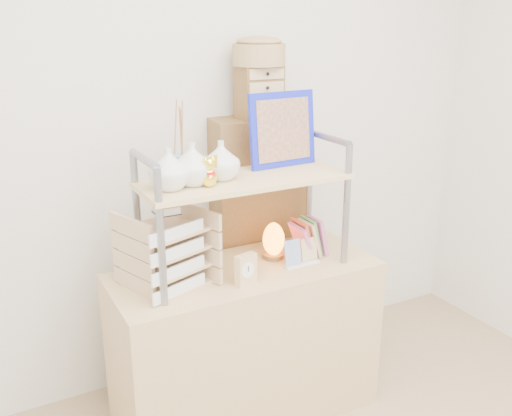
% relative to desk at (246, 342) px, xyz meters
% --- Properties ---
extents(room_shell, '(3.42, 3.41, 2.61)m').
position_rel_desk_xyz_m(room_shell, '(0.00, -0.81, 1.32)').
color(room_shell, silver).
rests_on(room_shell, ground).
extents(desk, '(1.20, 0.50, 0.75)m').
position_rel_desk_xyz_m(desk, '(0.00, 0.00, 0.00)').
color(desk, tan).
rests_on(desk, ground).
extents(cabinet, '(0.48, 0.29, 1.35)m').
position_rel_desk_xyz_m(cabinet, '(0.26, 0.37, 0.30)').
color(cabinet, brown).
rests_on(cabinet, ground).
extents(hutch, '(0.90, 0.34, 0.76)m').
position_rel_desk_xyz_m(hutch, '(-0.07, 0.01, 0.82)').
color(hutch, gray).
rests_on(hutch, desk).
extents(letter_tray, '(0.36, 0.36, 0.35)m').
position_rel_desk_xyz_m(letter_tray, '(-0.35, 0.00, 0.52)').
color(letter_tray, tan).
rests_on(letter_tray, desk).
extents(salt_lamp, '(0.11, 0.11, 0.17)m').
position_rel_desk_xyz_m(salt_lamp, '(0.17, 0.05, 0.46)').
color(salt_lamp, brown).
rests_on(salt_lamp, desk).
extents(desk_clock, '(0.10, 0.06, 0.13)m').
position_rel_desk_xyz_m(desk_clock, '(-0.07, -0.14, 0.44)').
color(desk_clock, tan).
rests_on(desk_clock, desk).
extents(postcard_stand, '(0.18, 0.05, 0.12)m').
position_rel_desk_xyz_m(postcard_stand, '(0.25, -0.07, 0.41)').
color(postcard_stand, white).
rests_on(postcard_stand, desk).
extents(drawer_chest, '(0.20, 0.16, 0.25)m').
position_rel_desk_xyz_m(drawer_chest, '(0.26, 0.35, 1.10)').
color(drawer_chest, brown).
rests_on(drawer_chest, cabinet).
extents(woven_basket, '(0.25, 0.25, 0.10)m').
position_rel_desk_xyz_m(woven_basket, '(0.26, 0.35, 1.28)').
color(woven_basket, olive).
rests_on(woven_basket, drawer_chest).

